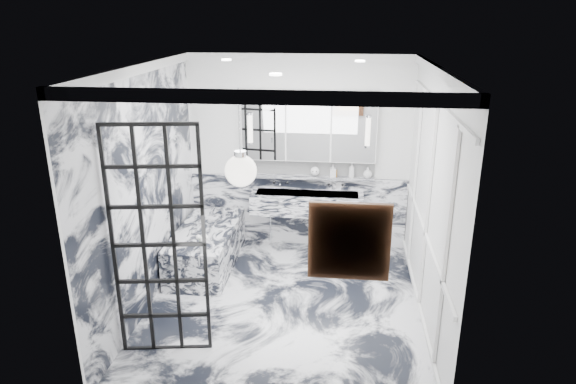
# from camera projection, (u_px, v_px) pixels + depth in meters

# --- Properties ---
(floor) EXTENTS (3.60, 3.60, 0.00)m
(floor) POSITION_uv_depth(u_px,v_px,m) (284.00, 304.00, 6.17)
(floor) COLOR silver
(floor) RESTS_ON ground
(ceiling) EXTENTS (3.60, 3.60, 0.00)m
(ceiling) POSITION_uv_depth(u_px,v_px,m) (283.00, 66.00, 5.25)
(ceiling) COLOR white
(ceiling) RESTS_ON wall_back
(wall_back) EXTENTS (3.60, 0.00, 3.60)m
(wall_back) POSITION_uv_depth(u_px,v_px,m) (298.00, 153.00, 7.40)
(wall_back) COLOR white
(wall_back) RESTS_ON floor
(wall_front) EXTENTS (3.60, 0.00, 3.60)m
(wall_front) POSITION_uv_depth(u_px,v_px,m) (257.00, 271.00, 4.02)
(wall_front) COLOR white
(wall_front) RESTS_ON floor
(wall_left) EXTENTS (0.00, 3.60, 3.60)m
(wall_left) POSITION_uv_depth(u_px,v_px,m) (145.00, 189.00, 5.88)
(wall_left) COLOR white
(wall_left) RESTS_ON floor
(wall_right) EXTENTS (0.00, 3.60, 3.60)m
(wall_right) POSITION_uv_depth(u_px,v_px,m) (430.00, 200.00, 5.54)
(wall_right) COLOR white
(wall_right) RESTS_ON floor
(marble_clad_back) EXTENTS (3.18, 0.05, 1.05)m
(marble_clad_back) POSITION_uv_depth(u_px,v_px,m) (298.00, 210.00, 7.66)
(marble_clad_back) COLOR silver
(marble_clad_back) RESTS_ON floor
(marble_clad_left) EXTENTS (0.02, 3.56, 2.68)m
(marble_clad_left) POSITION_uv_depth(u_px,v_px,m) (147.00, 194.00, 5.89)
(marble_clad_left) COLOR silver
(marble_clad_left) RESTS_ON floor
(panel_molding) EXTENTS (0.03, 3.40, 2.30)m
(panel_molding) POSITION_uv_depth(u_px,v_px,m) (428.00, 209.00, 5.58)
(panel_molding) COLOR white
(panel_molding) RESTS_ON floor
(soap_bottle_a) EXTENTS (0.11, 0.11, 0.22)m
(soap_bottle_a) POSITION_uv_depth(u_px,v_px,m) (352.00, 170.00, 7.30)
(soap_bottle_a) COLOR #8C5919
(soap_bottle_a) RESTS_ON ledge
(soap_bottle_b) EXTENTS (0.09, 0.10, 0.19)m
(soap_bottle_b) POSITION_uv_depth(u_px,v_px,m) (333.00, 170.00, 7.33)
(soap_bottle_b) COLOR #4C4C51
(soap_bottle_b) RESTS_ON ledge
(soap_bottle_c) EXTENTS (0.15, 0.15, 0.16)m
(soap_bottle_c) POSITION_uv_depth(u_px,v_px,m) (368.00, 172.00, 7.29)
(soap_bottle_c) COLOR silver
(soap_bottle_c) RESTS_ON ledge
(face_pot) EXTENTS (0.13, 0.13, 0.13)m
(face_pot) POSITION_uv_depth(u_px,v_px,m) (315.00, 171.00, 7.37)
(face_pot) COLOR white
(face_pot) RESTS_ON ledge
(amber_bottle) EXTENTS (0.04, 0.04, 0.10)m
(amber_bottle) POSITION_uv_depth(u_px,v_px,m) (336.00, 174.00, 7.34)
(amber_bottle) COLOR #8C5919
(amber_bottle) RESTS_ON ledge
(flower_vase) EXTENTS (0.07, 0.07, 0.12)m
(flower_vase) POSITION_uv_depth(u_px,v_px,m) (203.00, 248.00, 6.24)
(flower_vase) COLOR silver
(flower_vase) RESTS_ON bathtub
(crittall_door) EXTENTS (0.88, 0.17, 2.37)m
(crittall_door) POSITION_uv_depth(u_px,v_px,m) (159.00, 245.00, 4.97)
(crittall_door) COLOR black
(crittall_door) RESTS_ON floor
(artwork) EXTENTS (0.53, 0.05, 0.53)m
(artwork) POSITION_uv_depth(u_px,v_px,m) (349.00, 241.00, 3.90)
(artwork) COLOR #C58714
(artwork) RESTS_ON wall_front
(pendant_light) EXTENTS (0.27, 0.27, 0.27)m
(pendant_light) POSITION_uv_depth(u_px,v_px,m) (241.00, 171.00, 4.29)
(pendant_light) COLOR white
(pendant_light) RESTS_ON ceiling
(trough_sink) EXTENTS (1.60, 0.45, 0.30)m
(trough_sink) POSITION_uv_depth(u_px,v_px,m) (307.00, 203.00, 7.38)
(trough_sink) COLOR silver
(trough_sink) RESTS_ON wall_back
(ledge) EXTENTS (1.90, 0.14, 0.04)m
(ledge) POSITION_uv_depth(u_px,v_px,m) (308.00, 177.00, 7.42)
(ledge) COLOR silver
(ledge) RESTS_ON wall_back
(subway_tile) EXTENTS (1.90, 0.03, 0.23)m
(subway_tile) POSITION_uv_depth(u_px,v_px,m) (308.00, 167.00, 7.43)
(subway_tile) COLOR white
(subway_tile) RESTS_ON wall_back
(mirror_cabinet) EXTENTS (1.90, 0.16, 1.00)m
(mirror_cabinet) POSITION_uv_depth(u_px,v_px,m) (309.00, 126.00, 7.18)
(mirror_cabinet) COLOR white
(mirror_cabinet) RESTS_ON wall_back
(sconce_left) EXTENTS (0.07, 0.07, 0.40)m
(sconce_left) POSITION_uv_depth(u_px,v_px,m) (250.00, 129.00, 7.19)
(sconce_left) COLOR white
(sconce_left) RESTS_ON mirror_cabinet
(sconce_right) EXTENTS (0.07, 0.07, 0.40)m
(sconce_right) POSITION_uv_depth(u_px,v_px,m) (368.00, 132.00, 7.02)
(sconce_right) COLOR white
(sconce_right) RESTS_ON mirror_cabinet
(bathtub) EXTENTS (0.75, 1.65, 0.55)m
(bathtub) POSITION_uv_depth(u_px,v_px,m) (207.00, 247.00, 7.04)
(bathtub) COLOR silver
(bathtub) RESTS_ON floor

